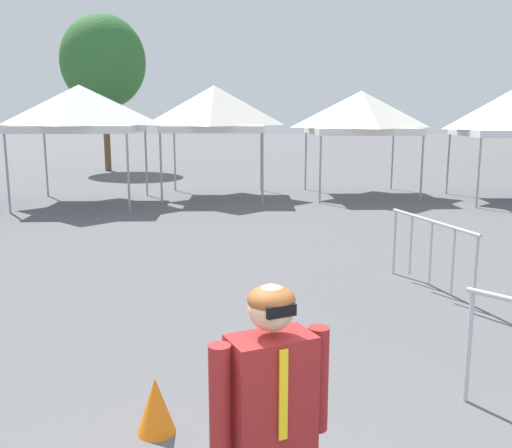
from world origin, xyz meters
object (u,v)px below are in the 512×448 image
object	(u,v)px
canopy_tent_center	(80,108)
tree_behind_tents_center	(103,62)
crowd_barrier_mid_lot	(431,241)
traffic_cone_lot_center	(156,405)
canopy_tent_behind_left	(214,109)
person_foreground	(271,427)
canopy_tent_behind_center	(361,113)

from	to	relation	value
canopy_tent_center	tree_behind_tents_center	xyz separation A→B (m)	(-1.64, 9.54, 2.06)
crowd_barrier_mid_lot	traffic_cone_lot_center	distance (m)	5.10
canopy_tent_behind_left	person_foreground	xyz separation A→B (m)	(1.19, -15.20, -1.67)
canopy_tent_behind_left	tree_behind_tents_center	xyz separation A→B (m)	(-5.33, 8.21, 2.06)
canopy_tent_behind_center	canopy_tent_behind_left	bearing A→B (deg)	-177.18
canopy_tent_behind_center	tree_behind_tents_center	bearing A→B (deg)	140.96
traffic_cone_lot_center	canopy_tent_center	bearing A→B (deg)	108.19
canopy_tent_center	traffic_cone_lot_center	size ratio (longest dim) A/B	7.03
canopy_tent_center	person_foreground	world-z (taller)	canopy_tent_center
canopy_tent_center	crowd_barrier_mid_lot	bearing A→B (deg)	-48.65
canopy_tent_behind_left	tree_behind_tents_center	world-z (taller)	tree_behind_tents_center
canopy_tent_center	canopy_tent_behind_left	size ratio (longest dim) A/B	0.99
canopy_tent_center	crowd_barrier_mid_lot	distance (m)	11.37
canopy_tent_behind_center	canopy_tent_center	bearing A→B (deg)	-169.26
canopy_tent_behind_center	person_foreground	size ratio (longest dim) A/B	1.83
canopy_tent_behind_left	canopy_tent_behind_center	size ratio (longest dim) A/B	1.04
canopy_tent_behind_center	tree_behind_tents_center	size ratio (longest dim) A/B	0.48
crowd_barrier_mid_lot	canopy_tent_behind_left	bearing A→B (deg)	110.85
canopy_tent_behind_center	person_foreground	xyz separation A→B (m)	(-3.33, -15.43, -1.55)
canopy_tent_center	tree_behind_tents_center	distance (m)	9.90
canopy_tent_center	traffic_cone_lot_center	world-z (taller)	canopy_tent_center
tree_behind_tents_center	canopy_tent_center	bearing A→B (deg)	-80.26
canopy_tent_behind_center	crowd_barrier_mid_lot	world-z (taller)	canopy_tent_behind_center
canopy_tent_center	traffic_cone_lot_center	distance (m)	13.05
canopy_tent_behind_left	canopy_tent_behind_center	xyz separation A→B (m)	(4.52, 0.22, -0.12)
canopy_tent_center	canopy_tent_behind_left	distance (m)	3.92
person_foreground	tree_behind_tents_center	bearing A→B (deg)	105.55
crowd_barrier_mid_lot	traffic_cone_lot_center	size ratio (longest dim) A/B	4.25
tree_behind_tents_center	traffic_cone_lot_center	distance (m)	22.89
canopy_tent_behind_center	person_foreground	distance (m)	15.86
person_foreground	traffic_cone_lot_center	distance (m)	2.07
canopy_tent_center	canopy_tent_behind_left	world-z (taller)	canopy_tent_behind_left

